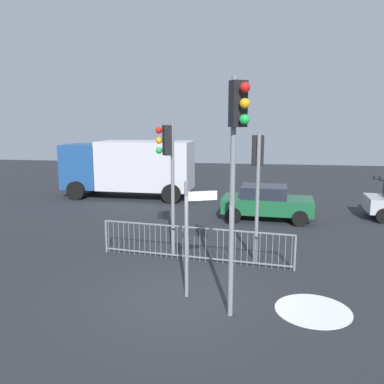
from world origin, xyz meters
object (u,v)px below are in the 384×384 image
object	(u,v)px
traffic_light_mid_right	(168,159)
traffic_light_foreground_right	(237,146)
traffic_light_foreground_left	(257,167)
direction_sign_post	(189,233)
car_green_trailing	(266,202)
delivery_truck	(130,166)

from	to	relation	value
traffic_light_mid_right	traffic_light_foreground_right	bearing A→B (deg)	-176.55
traffic_light_foreground_left	direction_sign_post	size ratio (longest dim) A/B	1.38
traffic_light_foreground_right	traffic_light_mid_right	bearing A→B (deg)	-92.06
traffic_light_foreground_right	car_green_trailing	size ratio (longest dim) A/B	1.31
traffic_light_foreground_right	traffic_light_foreground_left	bearing A→B (deg)	-129.98
traffic_light_foreground_right	car_green_trailing	bearing A→B (deg)	-128.98
traffic_light_mid_right	traffic_light_foreground_left	bearing A→B (deg)	-116.74
traffic_light_foreground_left	traffic_light_mid_right	xyz separation A→B (m)	(-2.70, -0.03, 0.21)
traffic_light_foreground_left	direction_sign_post	distance (m)	3.47
direction_sign_post	traffic_light_foreground_right	bearing A→B (deg)	-61.70
traffic_light_foreground_left	traffic_light_foreground_right	size ratio (longest dim) A/B	0.76
traffic_light_foreground_right	direction_sign_post	xyz separation A→B (m)	(-1.12, 0.94, -2.13)
car_green_trailing	traffic_light_foreground_left	bearing A→B (deg)	-91.44
traffic_light_foreground_left	delivery_truck	size ratio (longest dim) A/B	0.55
traffic_light_foreground_left	car_green_trailing	size ratio (longest dim) A/B	1.00
traffic_light_foreground_right	car_green_trailing	xyz separation A→B (m)	(0.94, 8.94, -2.97)
car_green_trailing	delivery_truck	bearing A→B (deg)	155.68
traffic_light_foreground_left	traffic_light_foreground_right	bearing A→B (deg)	-106.31
traffic_light_mid_right	direction_sign_post	distance (m)	3.34
car_green_trailing	direction_sign_post	bearing A→B (deg)	-100.65
car_green_trailing	traffic_light_mid_right	bearing A→B (deg)	-117.51
traffic_light_foreground_right	traffic_light_mid_right	world-z (taller)	traffic_light_foreground_right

